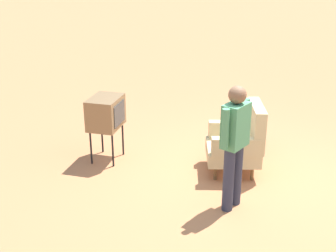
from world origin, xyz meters
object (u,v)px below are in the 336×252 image
object	(u,v)px
person_standing	(235,141)
soda_can_blue	(243,106)
bottle_wine_green	(256,108)
tv_on_stand	(106,113)
soda_can_red	(233,106)
flower_vase	(244,110)
side_table	(246,119)
armchair	(240,141)
bottle_short_clear	(235,111)

from	to	relation	value
person_standing	soda_can_blue	distance (m)	2.06
person_standing	bottle_wine_green	world-z (taller)	person_standing
tv_on_stand	soda_can_red	bearing A→B (deg)	115.44
soda_can_red	flower_vase	bearing A→B (deg)	23.78
side_table	flower_vase	world-z (taller)	flower_vase
armchair	tv_on_stand	bearing A→B (deg)	-92.79
side_table	flower_vase	bearing A→B (deg)	-9.47
tv_on_stand	soda_can_red	distance (m)	2.12
armchair	soda_can_blue	size ratio (longest dim) A/B	8.69
armchair	flower_vase	distance (m)	0.65
bottle_wine_green	flower_vase	xyz separation A→B (m)	(0.10, -0.19, -0.01)
person_standing	bottle_short_clear	distance (m)	1.66
tv_on_stand	person_standing	distance (m)	2.28
person_standing	soda_can_red	distance (m)	2.04
soda_can_blue	bottle_short_clear	bearing A→B (deg)	-17.99
person_standing	soda_can_red	bearing A→B (deg)	-178.15
armchair	person_standing	size ratio (longest dim) A/B	0.65
person_standing	soda_can_red	xyz separation A→B (m)	(-2.03, -0.07, -0.24)
soda_can_blue	bottle_short_clear	world-z (taller)	bottle_short_clear
tv_on_stand	soda_can_blue	xyz separation A→B (m)	(-0.93, 2.09, -0.09)
armchair	tv_on_stand	xyz separation A→B (m)	(-0.10, -2.06, 0.28)
flower_vase	soda_can_red	bearing A→B (deg)	-156.22
soda_can_blue	bottle_wine_green	bearing A→B (deg)	30.43
soda_can_blue	bottle_short_clear	xyz separation A→B (m)	(0.40, -0.13, 0.04)
person_standing	bottle_short_clear	bearing A→B (deg)	-179.36
armchair	bottle_short_clear	size ratio (longest dim) A/B	5.30
armchair	person_standing	bearing A→B (deg)	-4.41
bottle_short_clear	tv_on_stand	bearing A→B (deg)	-74.87
soda_can_red	flower_vase	xyz separation A→B (m)	(0.42, 0.19, 0.09)
armchair	bottle_wine_green	distance (m)	0.78
soda_can_blue	bottle_short_clear	distance (m)	0.42
side_table	soda_can_red	world-z (taller)	soda_can_red
armchair	tv_on_stand	world-z (taller)	armchair
bottle_wine_green	bottle_short_clear	bearing A→B (deg)	-80.00
flower_vase	tv_on_stand	bearing A→B (deg)	-76.93
bottle_short_clear	person_standing	bearing A→B (deg)	0.64
armchair	soda_can_blue	world-z (taller)	armchair
person_standing	flower_vase	xyz separation A→B (m)	(-1.60, 0.12, -0.16)
side_table	soda_can_blue	bearing A→B (deg)	-168.00
tv_on_stand	bottle_short_clear	bearing A→B (deg)	105.13
armchair	side_table	bearing A→B (deg)	174.37
soda_can_red	bottle_short_clear	distance (m)	0.39
side_table	armchair	bearing A→B (deg)	-5.63
flower_vase	side_table	bearing A→B (deg)	170.53
tv_on_stand	bottle_wine_green	bearing A→B (deg)	104.40
side_table	bottle_wine_green	distance (m)	0.32
side_table	bottle_wine_green	size ratio (longest dim) A/B	1.98
armchair	person_standing	xyz separation A→B (m)	(1.02, -0.08, 0.44)
bottle_wine_green	tv_on_stand	bearing A→B (deg)	-75.60
soda_can_blue	flower_vase	world-z (taller)	flower_vase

